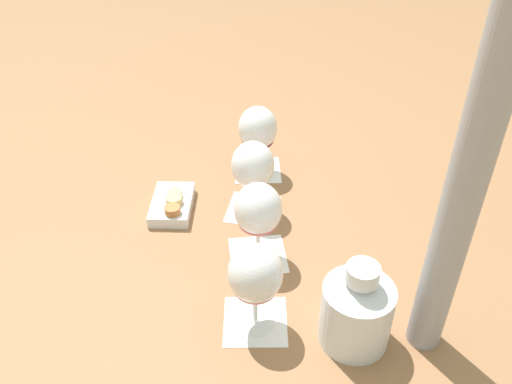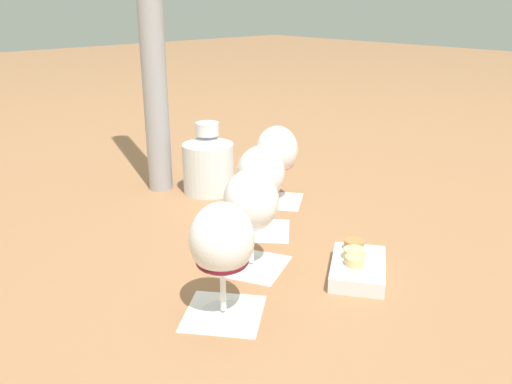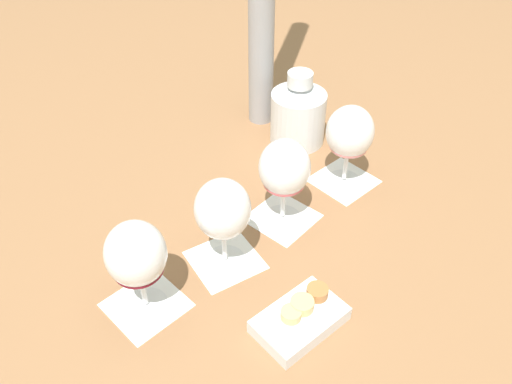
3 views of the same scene
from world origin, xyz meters
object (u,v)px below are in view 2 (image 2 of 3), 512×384
(wine_glass_2, at_px, (251,205))
(snack_dish, at_px, (357,266))
(wine_glass_0, at_px, (277,153))
(wine_glass_3, at_px, (222,244))
(wine_glass_1, at_px, (261,177))
(ceramic_vase, at_px, (208,162))

(wine_glass_2, height_order, snack_dish, wine_glass_2)
(wine_glass_0, xyz_separation_m, snack_dish, (0.32, -0.14, -0.09))
(wine_glass_0, bearing_deg, wine_glass_3, -54.33)
(wine_glass_1, relative_size, wine_glass_3, 1.00)
(wine_glass_1, xyz_separation_m, wine_glass_2, (0.09, -0.11, -0.00))
(ceramic_vase, height_order, snack_dish, ceramic_vase)
(wine_glass_1, xyz_separation_m, snack_dish, (0.23, -0.01, -0.09))
(wine_glass_2, bearing_deg, wine_glass_3, -57.66)
(snack_dish, bearing_deg, wine_glass_2, -143.40)
(snack_dish, bearing_deg, wine_glass_0, 156.52)
(snack_dish, bearing_deg, wine_glass_1, 178.40)
(wine_glass_1, xyz_separation_m, wine_glass_3, (0.17, -0.24, 0.00))
(wine_glass_0, bearing_deg, snack_dish, -23.48)
(wine_glass_1, distance_m, wine_glass_3, 0.29)
(wine_glass_0, distance_m, ceramic_vase, 0.17)
(wine_glass_2, relative_size, wine_glass_3, 1.00)
(wine_glass_1, height_order, wine_glass_2, same)
(wine_glass_1, relative_size, snack_dish, 1.05)
(wine_glass_0, height_order, wine_glass_2, same)
(wine_glass_0, height_order, wine_glass_1, same)
(wine_glass_3, bearing_deg, ceramic_vase, 143.99)
(wine_glass_3, relative_size, ceramic_vase, 1.02)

